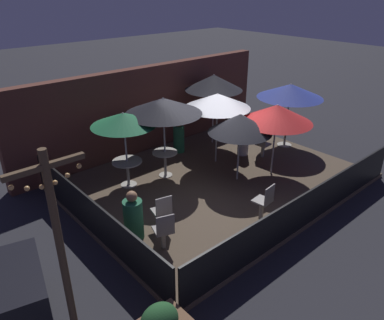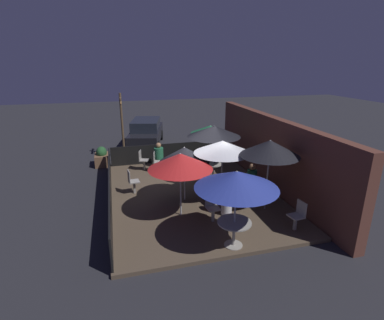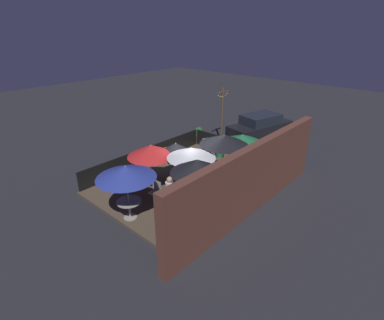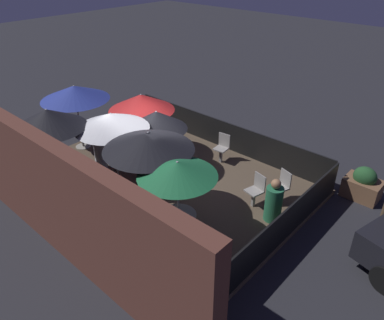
# 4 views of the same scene
# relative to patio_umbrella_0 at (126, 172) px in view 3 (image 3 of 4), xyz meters

# --- Properties ---
(ground_plane) EXTENTS (60.00, 60.00, 0.00)m
(ground_plane) POSITION_rel_patio_umbrella_0_xyz_m (-3.64, -0.22, -2.10)
(ground_plane) COLOR #26262B
(patio_deck) EXTENTS (8.12, 6.22, 0.12)m
(patio_deck) POSITION_rel_patio_umbrella_0_xyz_m (-3.64, -0.22, -2.04)
(patio_deck) COLOR brown
(patio_deck) RESTS_ON ground_plane
(building_wall) EXTENTS (9.72, 0.36, 2.93)m
(building_wall) POSITION_rel_patio_umbrella_0_xyz_m (-3.64, 3.12, -0.63)
(building_wall) COLOR brown
(building_wall) RESTS_ON ground_plane
(fence_front) EXTENTS (7.92, 0.05, 0.95)m
(fence_front) POSITION_rel_patio_umbrella_0_xyz_m (-3.64, -3.28, -1.50)
(fence_front) COLOR black
(fence_front) RESTS_ON patio_deck
(fence_side_left) EXTENTS (0.05, 6.02, 0.95)m
(fence_side_left) POSITION_rel_patio_umbrella_0_xyz_m (-7.65, -0.22, -1.50)
(fence_side_left) COLOR black
(fence_side_left) RESTS_ON patio_deck
(patio_umbrella_0) EXTENTS (2.23, 2.23, 2.21)m
(patio_umbrella_0) POSITION_rel_patio_umbrella_0_xyz_m (0.00, 0.00, 0.00)
(patio_umbrella_0) COLOR #B2B2B7
(patio_umbrella_0) RESTS_ON patio_deck
(patio_umbrella_1) EXTENTS (2.19, 2.19, 2.40)m
(patio_umbrella_1) POSITION_rel_patio_umbrella_0_xyz_m (-4.63, 0.96, 0.20)
(patio_umbrella_1) COLOR #B2B2B7
(patio_umbrella_1) RESTS_ON patio_deck
(patio_umbrella_2) EXTENTS (1.77, 1.77, 2.17)m
(patio_umbrella_2) POSITION_rel_patio_umbrella_0_xyz_m (-5.78, 1.20, 0.01)
(patio_umbrella_2) COLOR #B2B2B7
(patio_umbrella_2) RESTS_ON patio_deck
(patio_umbrella_3) EXTENTS (1.98, 1.98, 2.46)m
(patio_umbrella_3) POSITION_rel_patio_umbrella_0_xyz_m (-1.75, 1.90, 0.22)
(patio_umbrella_3) COLOR #B2B2B7
(patio_umbrella_3) RESTS_ON patio_deck
(patio_umbrella_4) EXTENTS (1.81, 1.81, 2.02)m
(patio_umbrella_4) POSITION_rel_patio_umbrella_0_xyz_m (-3.18, -0.63, -0.23)
(patio_umbrella_4) COLOR #B2B2B7
(patio_umbrella_4) RESTS_ON patio_deck
(patio_umbrella_5) EXTENTS (2.04, 2.04, 2.26)m
(patio_umbrella_5) POSITION_rel_patio_umbrella_0_xyz_m (-2.81, 0.66, 0.06)
(patio_umbrella_5) COLOR #B2B2B7
(patio_umbrella_5) RESTS_ON patio_deck
(patio_umbrella_6) EXTENTS (2.08, 2.08, 2.15)m
(patio_umbrella_6) POSITION_rel_patio_umbrella_0_xyz_m (-2.08, -1.02, -0.09)
(patio_umbrella_6) COLOR #B2B2B7
(patio_umbrella_6) RESTS_ON patio_deck
(dining_table_0) EXTENTS (0.94, 0.94, 0.74)m
(dining_table_0) POSITION_rel_patio_umbrella_0_xyz_m (0.00, 0.00, -1.38)
(dining_table_0) COLOR #9E998E
(dining_table_0) RESTS_ON patio_deck
(dining_table_1) EXTENTS (0.74, 0.74, 0.78)m
(dining_table_1) POSITION_rel_patio_umbrella_0_xyz_m (-4.63, 0.96, -1.37)
(dining_table_1) COLOR #9E998E
(dining_table_1) RESTS_ON patio_deck
(dining_table_2) EXTENTS (0.84, 0.84, 0.76)m
(dining_table_2) POSITION_rel_patio_umbrella_0_xyz_m (-5.78, 1.20, -1.38)
(dining_table_2) COLOR #9E998E
(dining_table_2) RESTS_ON patio_deck
(patio_chair_0) EXTENTS (0.44, 0.44, 0.95)m
(patio_chair_0) POSITION_rel_patio_umbrella_0_xyz_m (-4.23, -2.45, -1.46)
(patio_chair_0) COLOR gray
(patio_chair_0) RESTS_ON patio_deck
(patio_chair_1) EXTENTS (0.48, 0.48, 0.94)m
(patio_chair_1) POSITION_rel_patio_umbrella_0_xyz_m (-6.36, -1.17, -1.46)
(patio_chair_1) COLOR gray
(patio_chair_1) RESTS_ON patio_deck
(patio_chair_2) EXTENTS (0.45, 0.45, 0.92)m
(patio_chair_2) POSITION_rel_patio_umbrella_0_xyz_m (-0.28, 2.18, -1.48)
(patio_chair_2) COLOR gray
(patio_chair_2) RESTS_ON patio_deck
(patio_chair_3) EXTENTS (0.51, 0.51, 0.94)m
(patio_chair_3) POSITION_rel_patio_umbrella_0_xyz_m (-6.77, -1.78, -1.46)
(patio_chair_3) COLOR gray
(patio_chair_3) RESTS_ON patio_deck
(patio_chair_4) EXTENTS (0.44, 0.44, 0.92)m
(patio_chair_4) POSITION_rel_patio_umbrella_0_xyz_m (-1.46, -0.14, -1.47)
(patio_chair_4) COLOR gray
(patio_chair_4) RESTS_ON patio_deck
(patron_0) EXTENTS (0.50, 0.50, 1.20)m
(patron_0) POSITION_rel_patio_umbrella_0_xyz_m (-7.02, -0.98, -1.45)
(patron_0) COLOR #236642
(patron_0) RESTS_ON patio_deck
(patron_1) EXTENTS (0.44, 0.44, 1.27)m
(patron_1) POSITION_rel_patio_umbrella_0_xyz_m (-1.72, 0.46, -1.40)
(patron_1) COLOR silver
(patron_1) RESTS_ON patio_deck
(patron_2) EXTENTS (0.53, 0.53, 1.16)m
(patron_2) POSITION_rel_patio_umbrella_0_xyz_m (-3.19, 2.06, -1.46)
(patron_2) COLOR #236642
(patron_2) RESTS_ON patio_deck
(planter_box) EXTENTS (0.98, 0.69, 0.97)m
(planter_box) POSITION_rel_patio_umbrella_0_xyz_m (-8.30, -3.66, -1.68)
(planter_box) COLOR brown
(planter_box) RESTS_ON ground_plane
(light_post) EXTENTS (1.10, 0.12, 3.47)m
(light_post) POSITION_rel_patio_umbrella_0_xyz_m (-9.20, -2.52, -0.14)
(light_post) COLOR brown
(light_post) RESTS_ON ground_plane
(parked_car_0) EXTENTS (4.79, 2.72, 1.62)m
(parked_car_0) POSITION_rel_patio_umbrella_0_xyz_m (-11.47, -1.05, -1.25)
(parked_car_0) COLOR black
(parked_car_0) RESTS_ON ground_plane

